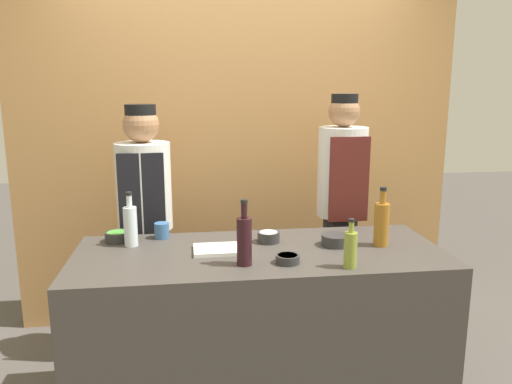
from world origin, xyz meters
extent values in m
cube|color=#B7844C|center=(0.00, 1.22, 1.20)|extent=(3.17, 0.18, 2.40)
cube|color=#3D3833|center=(0.00, 0.00, 0.45)|extent=(1.90, 0.77, 0.90)
cylinder|color=#2D2D2D|center=(0.07, 0.15, 0.93)|extent=(0.12, 0.12, 0.06)
cylinder|color=silver|center=(0.07, 0.15, 0.95)|extent=(0.10, 0.10, 0.02)
cylinder|color=#2D2D2D|center=(0.11, -0.19, 0.92)|extent=(0.12, 0.12, 0.04)
cylinder|color=yellow|center=(0.11, -0.19, 0.93)|extent=(0.10, 0.10, 0.01)
cylinder|color=#2D2D2D|center=(0.41, 0.04, 0.93)|extent=(0.15, 0.15, 0.06)
cylinder|color=brown|center=(0.41, 0.04, 0.95)|extent=(0.12, 0.12, 0.02)
cylinder|color=#2D2D2D|center=(-0.75, 0.27, 0.92)|extent=(0.13, 0.13, 0.05)
cylinder|color=green|center=(-0.75, 0.27, 0.94)|extent=(0.11, 0.11, 0.02)
cube|color=white|center=(-0.20, 0.02, 0.91)|extent=(0.28, 0.19, 0.02)
cylinder|color=black|center=(-0.10, -0.19, 1.01)|extent=(0.07, 0.07, 0.23)
cylinder|color=black|center=(-0.10, -0.19, 1.16)|extent=(0.03, 0.03, 0.07)
cylinder|color=black|center=(-0.10, -0.19, 1.21)|extent=(0.03, 0.03, 0.02)
cylinder|color=silver|center=(-0.67, 0.18, 1.00)|extent=(0.07, 0.07, 0.21)
cylinder|color=silver|center=(-0.67, 0.18, 1.14)|extent=(0.03, 0.03, 0.06)
cylinder|color=black|center=(-0.67, 0.18, 1.18)|extent=(0.03, 0.03, 0.02)
cylinder|color=#9E661E|center=(0.65, 0.01, 1.01)|extent=(0.08, 0.08, 0.23)
cylinder|color=#9E661E|center=(0.65, 0.01, 1.16)|extent=(0.03, 0.03, 0.07)
cylinder|color=black|center=(0.65, 0.01, 1.21)|extent=(0.04, 0.04, 0.02)
cylinder|color=olive|center=(0.39, -0.29, 0.98)|extent=(0.06, 0.06, 0.17)
cylinder|color=olive|center=(0.39, -0.29, 1.09)|extent=(0.02, 0.02, 0.05)
cylinder|color=black|center=(0.39, -0.29, 1.13)|extent=(0.03, 0.03, 0.01)
cylinder|color=#386093|center=(-0.51, 0.30, 0.94)|extent=(0.08, 0.08, 0.09)
cylinder|color=#28282D|center=(-0.63, 0.67, 0.43)|extent=(0.24, 0.24, 0.85)
cylinder|color=silver|center=(-0.63, 0.67, 1.12)|extent=(0.34, 0.34, 0.54)
cube|color=black|center=(-0.63, 0.51, 1.10)|extent=(0.27, 0.02, 0.50)
sphere|color=#9E704C|center=(-0.63, 0.67, 1.50)|extent=(0.22, 0.22, 0.22)
cylinder|color=black|center=(-0.63, 0.67, 1.59)|extent=(0.19, 0.19, 0.08)
cylinder|color=#28282D|center=(0.63, 0.67, 0.45)|extent=(0.23, 0.23, 0.89)
cylinder|color=silver|center=(0.63, 0.67, 1.18)|extent=(0.32, 0.32, 0.58)
cube|color=#561E19|center=(0.63, 0.52, 1.16)|extent=(0.25, 0.02, 0.54)
sphere|color=#9E704C|center=(0.63, 0.67, 1.58)|extent=(0.20, 0.20, 0.20)
cylinder|color=black|center=(0.63, 0.67, 1.65)|extent=(0.17, 0.17, 0.07)
camera|label=1|loc=(-0.34, -2.43, 1.73)|focal=35.00mm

